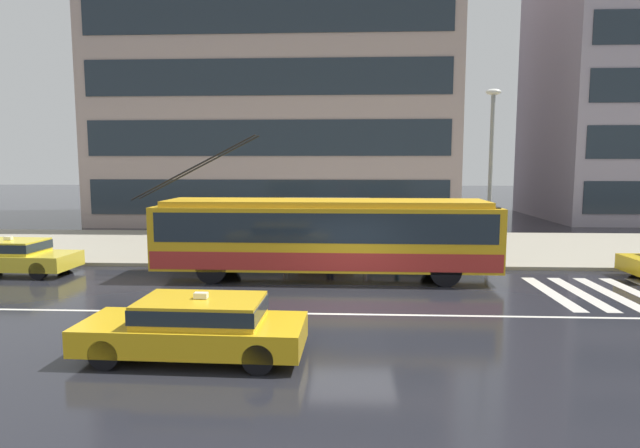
% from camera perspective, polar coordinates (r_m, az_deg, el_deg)
% --- Properties ---
extents(ground_plane, '(160.00, 160.00, 0.00)m').
position_cam_1_polar(ground_plane, '(15.60, 3.58, -8.50)').
color(ground_plane, black).
extents(sidewalk_slab, '(80.00, 10.00, 0.14)m').
position_cam_1_polar(sidewalk_slab, '(25.33, 3.29, -2.45)').
color(sidewalk_slab, gray).
rests_on(sidewalk_slab, ground_plane).
extents(crosswalk_stripe_edge_near, '(0.44, 4.40, 0.01)m').
position_cam_1_polar(crosswalk_stripe_edge_near, '(18.22, 23.74, -6.83)').
color(crosswalk_stripe_edge_near, beige).
rests_on(crosswalk_stripe_edge_near, ground_plane).
extents(crosswalk_stripe_inner_a, '(0.44, 4.40, 0.01)m').
position_cam_1_polar(crosswalk_stripe_inner_a, '(18.56, 26.35, -6.73)').
color(crosswalk_stripe_inner_a, beige).
rests_on(crosswalk_stripe_inner_a, ground_plane).
extents(crosswalk_stripe_center, '(0.44, 4.40, 0.01)m').
position_cam_1_polar(crosswalk_stripe_center, '(18.93, 28.86, -6.61)').
color(crosswalk_stripe_center, beige).
rests_on(crosswalk_stripe_center, ground_plane).
extents(crosswalk_stripe_inner_b, '(0.44, 4.40, 0.01)m').
position_cam_1_polar(crosswalk_stripe_inner_b, '(19.34, 31.28, -6.48)').
color(crosswalk_stripe_inner_b, beige).
rests_on(crosswalk_stripe_inner_b, ground_plane).
extents(lane_centre_line, '(72.00, 0.14, 0.01)m').
position_cam_1_polar(lane_centre_line, '(14.45, 3.64, -9.74)').
color(lane_centre_line, silver).
rests_on(lane_centre_line, ground_plane).
extents(trolleybus, '(12.80, 2.65, 5.06)m').
position_cam_1_polar(trolleybus, '(18.60, 0.62, -1.19)').
color(trolleybus, gold).
rests_on(trolleybus, ground_plane).
extents(taxi_queued_behind_bus, '(4.45, 1.99, 1.39)m').
position_cam_1_polar(taxi_queued_behind_bus, '(22.39, -30.38, -2.93)').
color(taxi_queued_behind_bus, gold).
rests_on(taxi_queued_behind_bus, ground_plane).
extents(taxi_oncoming_near, '(4.71, 1.94, 1.39)m').
position_cam_1_polar(taxi_oncoming_near, '(11.52, -13.25, -10.57)').
color(taxi_oncoming_near, gold).
rests_on(taxi_oncoming_near, ground_plane).
extents(bus_shelter, '(3.59, 1.52, 2.47)m').
position_cam_1_polar(bus_shelter, '(21.61, 0.64, 1.04)').
color(bus_shelter, gray).
rests_on(bus_shelter, sidewalk_slab).
extents(pedestrian_at_shelter, '(1.39, 1.39, 2.00)m').
position_cam_1_polar(pedestrian_at_shelter, '(20.95, 1.36, 0.33)').
color(pedestrian_at_shelter, navy).
rests_on(pedestrian_at_shelter, sidewalk_slab).
extents(pedestrian_approaching_curb, '(1.32, 1.32, 1.94)m').
position_cam_1_polar(pedestrian_approaching_curb, '(23.02, 2.21, 0.64)').
color(pedestrian_approaching_curb, '#4C5946').
rests_on(pedestrian_approaching_curb, sidewalk_slab).
extents(pedestrian_walking_past, '(1.21, 1.21, 2.07)m').
position_cam_1_polar(pedestrian_walking_past, '(22.19, 8.54, 0.58)').
color(pedestrian_walking_past, '#1B354A').
rests_on(pedestrian_walking_past, sidewalk_slab).
extents(pedestrian_waiting_by_pole, '(0.38, 0.38, 1.62)m').
position_cam_1_polar(pedestrian_waiting_by_pole, '(22.41, 5.22, -1.03)').
color(pedestrian_waiting_by_pole, '#2E354F').
rests_on(pedestrian_waiting_by_pole, sidewalk_slab).
extents(street_lamp, '(0.60, 0.32, 6.78)m').
position_cam_1_polar(street_lamp, '(21.82, 18.04, 6.50)').
color(street_lamp, gray).
rests_on(street_lamp, sidewalk_slab).
extents(office_tower_corner_left, '(23.77, 14.76, 29.21)m').
position_cam_1_polar(office_tower_corner_left, '(40.78, -4.33, 21.62)').
color(office_tower_corner_left, '#A5908A').
rests_on(office_tower_corner_left, ground_plane).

